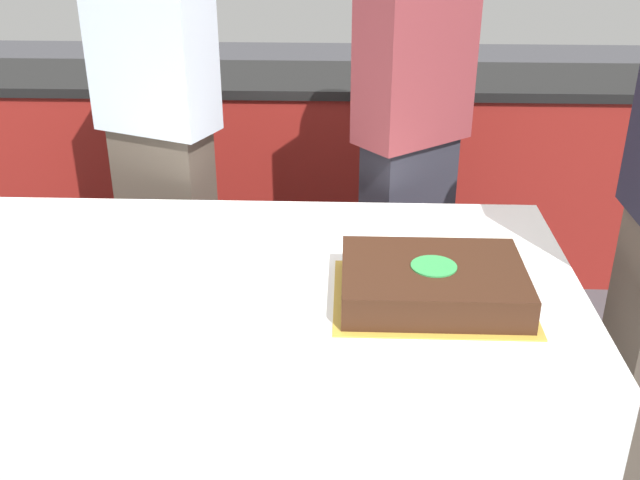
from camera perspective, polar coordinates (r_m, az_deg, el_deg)
The scene contains 7 objects.
back_counter at distance 3.58m, azimuth -3.64°, elevation 5.31°, with size 4.40×0.58×0.92m.
dining_table at distance 2.24m, azimuth -7.48°, elevation -10.96°, with size 1.94×0.99×0.76m.
cake at distance 1.89m, azimuth 8.57°, elevation -3.24°, with size 0.49×0.38×0.09m.
side_plate_near_cake at distance 2.21m, azimuth 8.61°, elevation -0.04°, with size 0.20×0.20×0.00m.
side_plate_right_edge at distance 2.18m, azimuth 13.71°, elevation -0.86°, with size 0.20×0.20×0.00m.
person_cutting_cake at distance 2.63m, azimuth 6.89°, elevation 6.56°, with size 0.42×0.39×1.64m.
person_standing_back at distance 2.71m, azimuth -12.00°, elevation 6.63°, with size 0.45×0.34×1.65m.
Camera 1 is at (0.35, -1.77, 1.71)m, focal length 42.00 mm.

